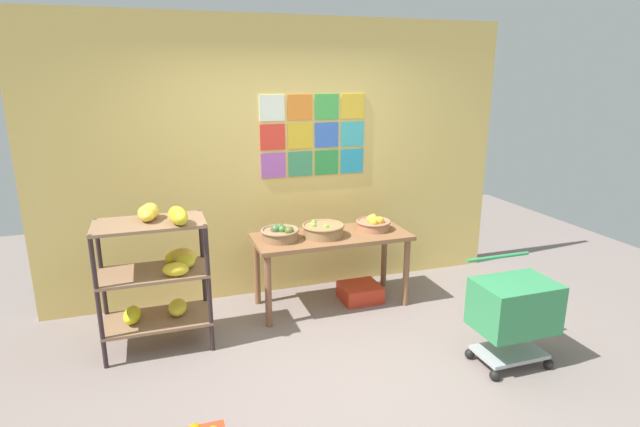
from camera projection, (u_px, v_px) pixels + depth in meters
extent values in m
plane|color=slate|center=(346.00, 377.00, 3.83)|extent=(9.44, 9.44, 0.00)
cube|color=#E1C165|center=(284.00, 160.00, 5.06)|extent=(4.76, 0.06, 2.75)
cube|color=silver|center=(272.00, 108.00, 4.85)|extent=(0.25, 0.01, 0.25)
cube|color=orange|center=(300.00, 107.00, 4.94)|extent=(0.25, 0.01, 0.25)
cube|color=green|center=(327.00, 107.00, 5.02)|extent=(0.25, 0.01, 0.25)
cube|color=yellow|center=(353.00, 106.00, 5.11)|extent=(0.25, 0.01, 0.25)
cube|color=red|center=(273.00, 137.00, 4.93)|extent=(0.25, 0.01, 0.25)
cube|color=gold|center=(300.00, 136.00, 5.01)|extent=(0.25, 0.01, 0.25)
cube|color=blue|center=(327.00, 135.00, 5.10)|extent=(0.25, 0.01, 0.25)
cube|color=#3CAFBA|center=(352.00, 134.00, 5.18)|extent=(0.25, 0.01, 0.25)
cube|color=#A454B1|center=(273.00, 165.00, 5.00)|extent=(0.25, 0.01, 0.25)
cube|color=#3B8E5F|center=(300.00, 164.00, 5.09)|extent=(0.25, 0.01, 0.25)
cube|color=green|center=(327.00, 162.00, 5.17)|extent=(0.25, 0.01, 0.25)
cube|color=#289BBD|center=(352.00, 161.00, 5.26)|extent=(0.25, 0.01, 0.25)
cylinder|color=#2F2124|center=(98.00, 304.00, 3.80)|extent=(0.04, 0.04, 1.09)
cylinder|color=#2F2124|center=(209.00, 290.00, 4.06)|extent=(0.04, 0.04, 1.09)
cylinder|color=#2F2124|center=(103.00, 282.00, 4.20)|extent=(0.04, 0.04, 1.09)
cylinder|color=#2F2124|center=(203.00, 270.00, 4.46)|extent=(0.04, 0.04, 1.09)
cube|color=#89674B|center=(158.00, 319.00, 4.21)|extent=(0.86, 0.47, 0.02)
ellipsoid|color=yellow|center=(178.00, 307.00, 4.27)|extent=(0.17, 0.27, 0.12)
ellipsoid|color=yellow|center=(132.00, 315.00, 4.12)|extent=(0.17, 0.25, 0.13)
cube|color=#89674B|center=(154.00, 273.00, 4.10)|extent=(0.86, 0.47, 0.02)
ellipsoid|color=yellow|center=(176.00, 269.00, 3.99)|extent=(0.23, 0.16, 0.11)
ellipsoid|color=yellow|center=(186.00, 260.00, 4.20)|extent=(0.16, 0.30, 0.10)
ellipsoid|color=yellow|center=(184.00, 256.00, 4.23)|extent=(0.26, 0.24, 0.14)
ellipsoid|color=yellow|center=(176.00, 256.00, 4.30)|extent=(0.26, 0.26, 0.10)
cube|color=#89674B|center=(149.00, 223.00, 3.99)|extent=(0.86, 0.47, 0.02)
ellipsoid|color=yellow|center=(150.00, 211.00, 4.05)|extent=(0.15, 0.22, 0.13)
ellipsoid|color=yellow|center=(147.00, 213.00, 4.01)|extent=(0.15, 0.28, 0.12)
ellipsoid|color=gold|center=(178.00, 216.00, 3.90)|extent=(0.19, 0.31, 0.14)
cube|color=brown|center=(332.00, 237.00, 4.85)|extent=(1.50, 0.62, 0.04)
cylinder|color=brown|center=(268.00, 291.00, 4.51)|extent=(0.06, 0.06, 0.69)
cylinder|color=brown|center=(406.00, 273.00, 4.93)|extent=(0.06, 0.06, 0.69)
cylinder|color=brown|center=(257.00, 271.00, 4.96)|extent=(0.06, 0.06, 0.69)
cylinder|color=brown|center=(384.00, 256.00, 5.38)|extent=(0.06, 0.06, 0.69)
cylinder|color=#957248|center=(323.00, 231.00, 4.79)|extent=(0.38, 0.38, 0.10)
torus|color=olive|center=(323.00, 226.00, 4.77)|extent=(0.40, 0.40, 0.02)
sphere|color=#82D044|center=(313.00, 225.00, 4.76)|extent=(0.06, 0.06, 0.06)
sphere|color=#79C240|center=(314.00, 222.00, 4.86)|extent=(0.04, 0.04, 0.04)
sphere|color=#79D339|center=(326.00, 226.00, 4.73)|extent=(0.05, 0.05, 0.05)
cylinder|color=#926D4A|center=(280.00, 235.00, 4.68)|extent=(0.33, 0.33, 0.09)
torus|color=#8C6E51|center=(280.00, 230.00, 4.67)|extent=(0.36, 0.36, 0.03)
sphere|color=#3F712F|center=(282.00, 230.00, 4.65)|extent=(0.09, 0.09, 0.09)
sphere|color=#426036|center=(276.00, 229.00, 4.64)|extent=(0.09, 0.09, 0.09)
sphere|color=#4B5F29|center=(275.00, 229.00, 4.67)|extent=(0.09, 0.09, 0.09)
sphere|color=#535E26|center=(289.00, 231.00, 4.60)|extent=(0.09, 0.09, 0.09)
sphere|color=#416633|center=(280.00, 228.00, 4.66)|extent=(0.09, 0.09, 0.09)
cylinder|color=#A76E4E|center=(373.00, 226.00, 4.99)|extent=(0.32, 0.32, 0.08)
torus|color=#A66C52|center=(373.00, 222.00, 4.98)|extent=(0.34, 0.34, 0.02)
sphere|color=gold|center=(373.00, 220.00, 4.97)|extent=(0.11, 0.11, 0.11)
sphere|color=gold|center=(373.00, 218.00, 5.02)|extent=(0.09, 0.09, 0.09)
sphere|color=gold|center=(378.00, 222.00, 4.94)|extent=(0.10, 0.10, 0.10)
sphere|color=gold|center=(380.00, 221.00, 4.95)|extent=(0.08, 0.08, 0.08)
sphere|color=gold|center=(374.00, 223.00, 4.91)|extent=(0.09, 0.09, 0.09)
sphere|color=gold|center=(371.00, 219.00, 4.98)|extent=(0.09, 0.09, 0.09)
cube|color=red|center=(360.00, 292.00, 5.11)|extent=(0.39, 0.35, 0.16)
sphere|color=black|center=(495.00, 375.00, 3.78)|extent=(0.08, 0.08, 0.08)
sphere|color=black|center=(548.00, 364.00, 3.93)|extent=(0.08, 0.08, 0.08)
sphere|color=black|center=(470.00, 354.00, 4.07)|extent=(0.08, 0.08, 0.08)
sphere|color=black|center=(521.00, 344.00, 4.22)|extent=(0.08, 0.08, 0.08)
cube|color=#A5A8AD|center=(509.00, 352.00, 3.98)|extent=(0.52, 0.34, 0.03)
cube|color=#318750|center=(514.00, 305.00, 3.88)|extent=(0.60, 0.42, 0.38)
cylinder|color=#318750|center=(498.00, 257.00, 4.01)|extent=(0.57, 0.03, 0.03)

